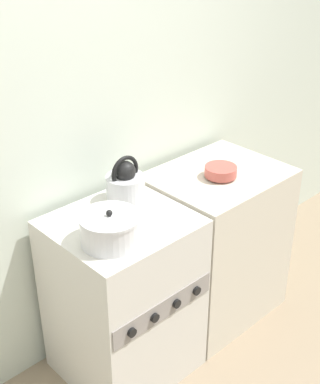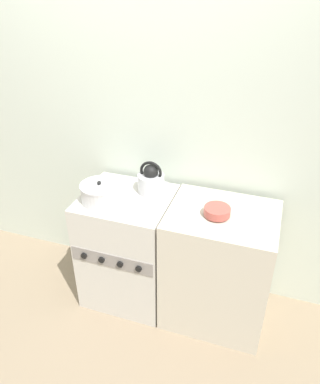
% 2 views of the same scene
% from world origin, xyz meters
% --- Properties ---
extents(wall_back, '(7.00, 0.06, 2.50)m').
position_xyz_m(wall_back, '(0.00, 0.65, 1.25)').
color(wall_back, silver).
rests_on(wall_back, ground_plane).
extents(stove, '(0.63, 0.61, 0.90)m').
position_xyz_m(stove, '(0.00, 0.29, 0.45)').
color(stove, beige).
rests_on(stove, ground_plane).
extents(counter, '(0.72, 0.58, 0.92)m').
position_xyz_m(counter, '(0.69, 0.29, 0.46)').
color(counter, beige).
rests_on(counter, ground_plane).
extents(kettle, '(0.23, 0.19, 0.24)m').
position_xyz_m(kettle, '(0.14, 0.42, 1.00)').
color(kettle, silver).
rests_on(kettle, stove).
extents(cooking_pot, '(0.27, 0.27, 0.16)m').
position_xyz_m(cooking_pot, '(-0.14, 0.19, 0.97)').
color(cooking_pot, silver).
rests_on(cooking_pot, stove).
extents(enamel_bowl, '(0.17, 0.17, 0.06)m').
position_xyz_m(enamel_bowl, '(0.65, 0.25, 0.95)').
color(enamel_bowl, '#B75147').
rests_on(enamel_bowl, counter).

